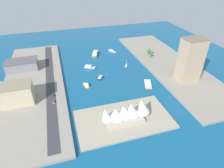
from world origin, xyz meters
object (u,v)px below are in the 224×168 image
pickup_red (53,96)px  yacht_sleek_gray (112,51)px  catamaran_blue (89,67)px  hatchback_blue (46,59)px  barge_flat_brown (148,83)px  patrol_launch_navy (100,77)px  sedan_silver (54,102)px  ferry_green_doubledeck (95,54)px  sailboat_small_white (126,65)px  opera_landmark (126,112)px  office_block_beige (17,94)px  traffic_light_waterfront (55,82)px  water_taxi_orange (86,85)px  warehouse_low_gray (22,65)px  apartment_midrise_tan (190,60)px

pickup_red → yacht_sleek_gray: bearing=-133.1°
catamaran_blue → hatchback_blue: bearing=-33.9°
barge_flat_brown → patrol_launch_navy: 60.64m
sedan_silver → pickup_red: 11.30m
ferry_green_doubledeck → sailboat_small_white: size_ratio=2.63×
opera_landmark → ferry_green_doubledeck: bearing=-92.1°
sailboat_small_white → hatchback_blue: 120.07m
office_block_beige → traffic_light_waterfront: bearing=-148.1°
barge_flat_brown → yacht_sleek_gray: (12.54, -109.61, 0.33)m
water_taxi_orange → ferry_green_doubledeck: bearing=-109.4°
yacht_sleek_gray → warehouse_low_gray: size_ratio=0.38×
yacht_sleek_gray → office_block_beige: bearing=38.4°
ferry_green_doubledeck → warehouse_low_gray: size_ratio=0.68×
patrol_launch_navy → office_block_beige: size_ratio=0.35×
warehouse_low_gray → pickup_red: size_ratio=8.82×
apartment_midrise_tan → barge_flat_brown: bearing=-7.7°
pickup_red → barge_flat_brown: bearing=178.2°
water_taxi_orange → pickup_red: bearing=19.3°
catamaran_blue → opera_landmark: opera_landmark is taller
patrol_launch_navy → barge_flat_brown: bearing=149.6°
apartment_midrise_tan → opera_landmark: apartment_midrise_tan is taller
sedan_silver → catamaran_blue: bearing=-126.1°
patrol_launch_navy → ferry_green_doubledeck: 75.16m
ferry_green_doubledeck → sailboat_small_white: sailboat_small_white is taller
water_taxi_orange → barge_flat_brown: bearing=166.9°
water_taxi_orange → traffic_light_waterfront: traffic_light_waterfront is taller
catamaran_blue → warehouse_low_gray: (88.37, -17.72, 7.91)m
sailboat_small_white → office_block_beige: 148.08m
barge_flat_brown → water_taxi_orange: size_ratio=1.73×
yacht_sleek_gray → opera_landmark: opera_landmark is taller
hatchback_blue → opera_landmark: (-69.97, 152.52, 6.25)m
patrol_launch_navy → sailboat_small_white: 50.16m
apartment_midrise_tan → ferry_green_doubledeck: bearing=-50.8°
barge_flat_brown → sailboat_small_white: size_ratio=2.21×
sedan_silver → hatchback_blue: sedan_silver is taller
warehouse_low_gray → barge_flat_brown: bearing=151.6°
warehouse_low_gray → pickup_red: (-36.89, 77.09, -5.62)m
catamaran_blue → opera_landmark: (-12.33, 113.80, 8.51)m
barge_flat_brown → water_taxi_orange: bearing=-13.1°
patrol_launch_navy → sedan_silver: size_ratio=2.55×
water_taxi_orange → hatchback_blue: hatchback_blue is taller
warehouse_low_gray → traffic_light_waterfront: bearing=127.2°
sailboat_small_white → sedan_silver: bearing=30.7°
ferry_green_doubledeck → sedan_silver: (69.71, 113.01, 1.50)m
catamaran_blue → patrol_launch_navy: 33.16m
barge_flat_brown → pickup_red: pickup_red is taller
patrol_launch_navy → opera_landmark: bearing=92.9°
ferry_green_doubledeck → barge_flat_brown: bearing=111.9°
ferry_green_doubledeck → office_block_beige: 146.10m
warehouse_low_gray → opera_landmark: 165.64m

